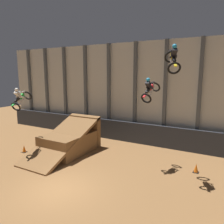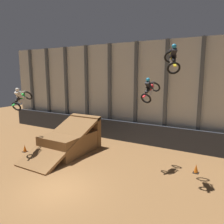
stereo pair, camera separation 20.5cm
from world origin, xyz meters
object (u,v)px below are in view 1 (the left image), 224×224
at_px(rider_bike_center_air, 150,90).
at_px(traffic_cone_near_ramp, 24,149).
at_px(rider_bike_right_air, 173,59).
at_px(traffic_cone_arena_edge, 196,168).
at_px(dirt_ramp, 71,140).
at_px(rider_bike_left_air, 20,98).

height_order(rider_bike_center_air, traffic_cone_near_ramp, rider_bike_center_air).
relative_size(rider_bike_right_air, traffic_cone_arena_edge, 3.18).
xyz_separation_m(dirt_ramp, rider_bike_center_air, (6.44, 0.38, 4.31)).
relative_size(dirt_ramp, rider_bike_right_air, 3.50).
relative_size(rider_bike_left_air, traffic_cone_arena_edge, 3.25).
xyz_separation_m(rider_bike_center_air, traffic_cone_arena_edge, (3.10, 0.41, -4.95)).
relative_size(rider_bike_center_air, rider_bike_right_air, 1.02).
height_order(rider_bike_center_air, rider_bike_right_air, rider_bike_right_air).
xyz_separation_m(rider_bike_right_air, traffic_cone_near_ramp, (-11.23, -1.49, -6.81)).
bearing_deg(dirt_ramp, rider_bike_left_air, -126.03).
distance_m(rider_bike_right_air, traffic_cone_arena_edge, 7.10).
bearing_deg(dirt_ramp, traffic_cone_near_ramp, -146.47).
height_order(rider_bike_left_air, rider_bike_right_air, rider_bike_right_air).
relative_size(rider_bike_left_air, rider_bike_right_air, 1.02).
bearing_deg(traffic_cone_near_ramp, rider_bike_center_air, 14.47).
relative_size(rider_bike_left_air, rider_bike_center_air, 1.00).
xyz_separation_m(rider_bike_left_air, traffic_cone_arena_edge, (11.64, 3.70, -4.22)).
height_order(dirt_ramp, rider_bike_right_air, rider_bike_right_air).
bearing_deg(rider_bike_left_air, traffic_cone_arena_edge, 7.22).
bearing_deg(dirt_ramp, traffic_cone_arena_edge, 4.77).
height_order(rider_bike_left_air, rider_bike_center_air, rider_bike_center_air).
bearing_deg(rider_bike_center_air, traffic_cone_near_ramp, -157.74).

